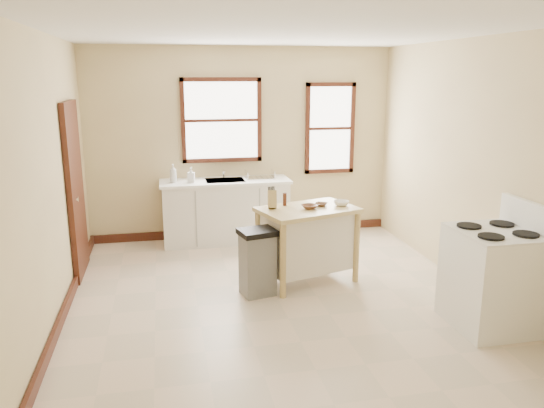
{
  "coord_description": "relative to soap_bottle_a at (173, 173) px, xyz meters",
  "views": [
    {
      "loc": [
        -1.17,
        -5.27,
        2.39
      ],
      "look_at": [
        0.02,
        0.4,
        0.98
      ],
      "focal_mm": 35.0,
      "sensor_mm": 36.0,
      "label": 1
    }
  ],
  "objects": [
    {
      "name": "baseboard_back",
      "position": [
        1.03,
        0.29,
        -0.99
      ],
      "size": [
        4.5,
        0.04,
        0.12
      ],
      "primitive_type": "cube",
      "color": "#3D1B10",
      "rests_on": "ground"
    },
    {
      "name": "bowl_a",
      "position": [
        1.5,
        -1.75,
        -0.13
      ],
      "size": [
        0.23,
        0.23,
        0.04
      ],
      "primitive_type": "imported",
      "rotation": [
        0.0,
        0.0,
        0.33
      ],
      "color": "brown",
      "rests_on": "kitchen_island"
    },
    {
      "name": "window_side",
      "position": [
        2.38,
        0.3,
        0.55
      ],
      "size": [
        0.77,
        0.06,
        1.37
      ],
      "primitive_type": null,
      "color": "#3D1B10",
      "rests_on": "wall_back"
    },
    {
      "name": "kitchen_island",
      "position": [
        1.48,
        -1.72,
        -0.6
      ],
      "size": [
        1.25,
        0.98,
        0.89
      ],
      "primitive_type": null,
      "rotation": [
        0.0,
        0.0,
        0.29
      ],
      "color": "#CCBA78",
      "rests_on": "ground"
    },
    {
      "name": "door_left",
      "position": [
        -1.18,
        -0.88,
        0.0
      ],
      "size": [
        0.06,
        0.9,
        2.1
      ],
      "primitive_type": "cube",
      "color": "#3D1B10",
      "rests_on": "ground"
    },
    {
      "name": "faucet",
      "position": [
        0.73,
        0.2,
        -0.02
      ],
      "size": [
        0.03,
        0.03,
        0.22
      ],
      "primitive_type": "cylinder",
      "color": "silver",
      "rests_on": "sink_counter"
    },
    {
      "name": "trash_bin",
      "position": [
        0.84,
        -1.99,
        -0.67
      ],
      "size": [
        0.45,
        0.4,
        0.75
      ],
      "primitive_type": null,
      "rotation": [
        0.0,
        0.0,
        0.22
      ],
      "color": "slate",
      "rests_on": "ground"
    },
    {
      "name": "sink_counter",
      "position": [
        0.73,
        0.02,
        -0.59
      ],
      "size": [
        1.86,
        0.62,
        0.92
      ],
      "primitive_type": null,
      "color": "silver",
      "rests_on": "ground"
    },
    {
      "name": "soap_bottle_b",
      "position": [
        0.25,
        -0.05,
        -0.02
      ],
      "size": [
        0.11,
        0.11,
        0.21
      ],
      "primitive_type": "imported",
      "rotation": [
        0.0,
        0.0,
        -0.22
      ],
      "color": "#B2B2B2",
      "rests_on": "sink_counter"
    },
    {
      "name": "floor",
      "position": [
        1.03,
        -2.18,
        -1.05
      ],
      "size": [
        5.0,
        5.0,
        0.0
      ],
      "primitive_type": "plane",
      "color": "beige",
      "rests_on": "ground"
    },
    {
      "name": "wall_left",
      "position": [
        -1.22,
        -2.18,
        0.35
      ],
      "size": [
        0.04,
        5.0,
        2.8
      ],
      "primitive_type": "cube",
      "color": "beige",
      "rests_on": "ground"
    },
    {
      "name": "wall_back",
      "position": [
        1.03,
        0.32,
        0.35
      ],
      "size": [
        4.5,
        0.04,
        2.8
      ],
      "primitive_type": "cube",
      "color": "beige",
      "rests_on": "ground"
    },
    {
      "name": "ceiling",
      "position": [
        1.03,
        -2.18,
        1.75
      ],
      "size": [
        5.0,
        5.0,
        0.0
      ],
      "primitive_type": "plane",
      "rotation": [
        3.14,
        0.0,
        0.0
      ],
      "color": "white",
      "rests_on": "ground"
    },
    {
      "name": "wall_right",
      "position": [
        3.28,
        -2.18,
        0.35
      ],
      "size": [
        0.04,
        5.0,
        2.8
      ],
      "primitive_type": "cube",
      "color": "beige",
      "rests_on": "ground"
    },
    {
      "name": "bowl_b",
      "position": [
        1.66,
        -1.65,
        -0.14
      ],
      "size": [
        0.2,
        0.2,
        0.04
      ],
      "primitive_type": "imported",
      "rotation": [
        0.0,
        0.0,
        0.91
      ],
      "color": "brown",
      "rests_on": "kitchen_island"
    },
    {
      "name": "pepper_grinder",
      "position": [
        1.25,
        -1.55,
        -0.08
      ],
      "size": [
        0.05,
        0.05,
        0.15
      ],
      "primitive_type": "cylinder",
      "rotation": [
        0.0,
        0.0,
        -0.07
      ],
      "color": "#411D11",
      "rests_on": "kitchen_island"
    },
    {
      "name": "soap_bottle_a",
      "position": [
        0.0,
        0.0,
        0.0
      ],
      "size": [
        0.11,
        0.11,
        0.26
      ],
      "primitive_type": "imported",
      "rotation": [
        0.0,
        0.0,
        -0.08
      ],
      "color": "#B2B2B2",
      "rests_on": "sink_counter"
    },
    {
      "name": "baseboard_left",
      "position": [
        -1.19,
        -2.18,
        -0.99
      ],
      "size": [
        0.04,
        5.0,
        0.12
      ],
      "primitive_type": "cube",
      "color": "#3D1B10",
      "rests_on": "ground"
    },
    {
      "name": "dish_rack",
      "position": [
        1.24,
        0.04,
        -0.08
      ],
      "size": [
        0.48,
        0.4,
        0.1
      ],
      "primitive_type": null,
      "rotation": [
        0.0,
        0.0,
        -0.24
      ],
      "color": "silver",
      "rests_on": "sink_counter"
    },
    {
      "name": "bowl_c",
      "position": [
        1.9,
        -1.68,
        -0.13
      ],
      "size": [
        0.24,
        0.24,
        0.06
      ],
      "primitive_type": "imported",
      "rotation": [
        0.0,
        0.0,
        0.42
      ],
      "color": "white",
      "rests_on": "kitchen_island"
    },
    {
      "name": "knife_block",
      "position": [
        1.08,
        -1.65,
        -0.05
      ],
      "size": [
        0.11,
        0.11,
        0.2
      ],
      "primitive_type": null,
      "rotation": [
        0.0,
        0.0,
        -0.13
      ],
      "color": "tan",
      "rests_on": "kitchen_island"
    },
    {
      "name": "window_main",
      "position": [
        0.73,
        0.3,
        0.7
      ],
      "size": [
        1.17,
        0.06,
        1.22
      ],
      "primitive_type": null,
      "color": "#3D1B10",
      "rests_on": "wall_back"
    },
    {
      "name": "gas_stove",
      "position": [
        2.92,
        -3.2,
        -0.43
      ],
      "size": [
        0.77,
        0.79,
        1.23
      ],
      "primitive_type": null,
      "color": "white",
      "rests_on": "ground"
    }
  ]
}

